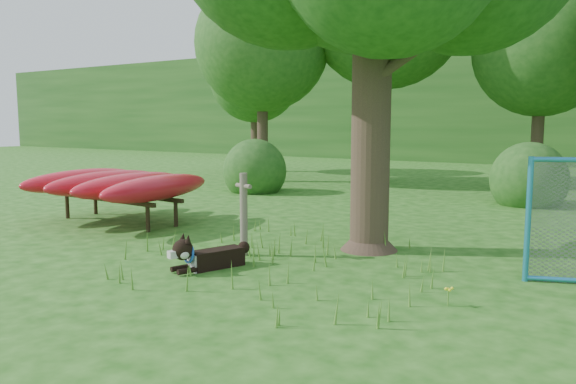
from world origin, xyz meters
The scene contains 12 objects.
ground centered at (0.00, 0.00, 0.00)m, with size 80.00×80.00×0.00m, color #1B5310.
wooden_post centered at (-0.58, 1.21, 0.65)m, with size 0.33×0.16×1.23m.
kayak_rack centered at (-4.33, 2.08, 0.76)m, with size 3.17×3.04×1.00m.
husky_dog centered at (-0.52, 0.27, 0.19)m, with size 0.61×1.13×0.53m.
wildflower_clump centered at (2.67, 0.54, 0.17)m, with size 0.10×0.08×0.21m.
bg_tree_a centered at (-6.50, 10.00, 4.48)m, with size 4.40×4.40×6.70m.
bg_tree_b centered at (-3.00, 12.00, 5.61)m, with size 5.20×5.20×8.22m.
bg_tree_c centered at (1.50, 13.00, 4.11)m, with size 4.00×4.00×6.12m.
bg_tree_f centered at (-9.00, 13.00, 3.73)m, with size 3.60×3.60×5.55m.
shrub_left centered at (-5.00, 7.50, 0.00)m, with size 1.80×1.80×1.80m, color #204F19.
shrub_mid centered at (2.00, 9.00, 0.00)m, with size 1.80×1.80×1.80m, color #204F19.
wooded_hillside centered at (0.00, 28.00, 3.00)m, with size 80.00×12.00×6.00m, color #204F19.
Camera 1 is at (4.40, -5.29, 1.96)m, focal length 35.00 mm.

